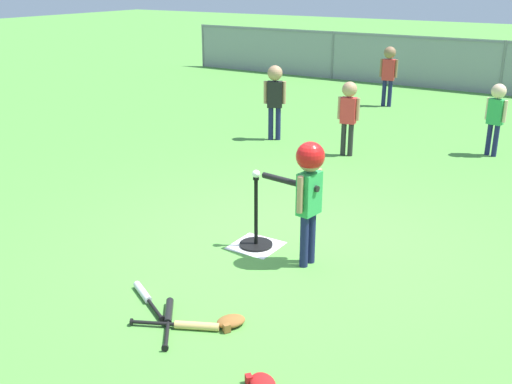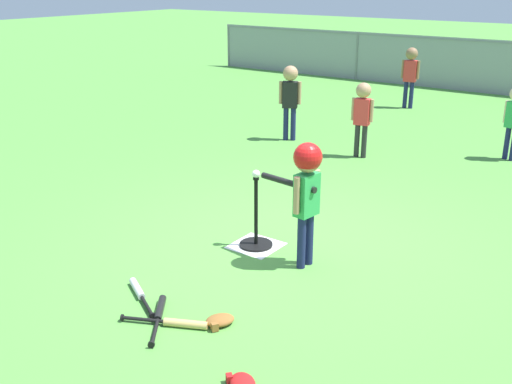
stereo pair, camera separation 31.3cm
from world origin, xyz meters
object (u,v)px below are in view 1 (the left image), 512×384
at_px(glove_by_plate, 262,383).
at_px(fielder_near_left, 349,109).
at_px(spare_bat_silver, 145,296).
at_px(spare_bat_black, 168,316).
at_px(glove_near_bats, 231,321).
at_px(fielder_deep_right, 389,68).
at_px(batting_tee, 256,235).
at_px(fielder_near_right, 275,93).
at_px(spare_bat_wood, 188,325).
at_px(batter_child, 309,179).
at_px(baseball_on_tee, 256,174).
at_px(fielder_deep_left, 496,110).

bearing_deg(glove_by_plate, fielder_near_left, 108.76).
xyz_separation_m(spare_bat_silver, glove_by_plate, (1.38, -0.44, 0.01)).
bearing_deg(spare_bat_black, glove_by_plate, -16.52).
relative_size(glove_by_plate, glove_near_bats, 1.00).
bearing_deg(fielder_deep_right, batting_tee, -79.12).
xyz_separation_m(fielder_deep_right, fielder_near_left, (0.77, -3.58, -0.06)).
bearing_deg(fielder_near_left, spare_bat_black, -81.65).
relative_size(fielder_near_right, spare_bat_silver, 2.04).
relative_size(spare_bat_silver, glove_near_bats, 2.09).
xyz_separation_m(spare_bat_wood, glove_by_plate, (0.82, -0.28, 0.01)).
bearing_deg(spare_bat_wood, batter_child, 80.42).
distance_m(baseball_on_tee, spare_bat_black, 1.63).
relative_size(fielder_deep_left, glove_near_bats, 3.81).
xyz_separation_m(fielder_near_right, spare_bat_silver, (1.67, -4.83, -0.72)).
distance_m(spare_bat_wood, spare_bat_black, 0.20).
height_order(spare_bat_silver, glove_by_plate, glove_by_plate).
bearing_deg(batter_child, glove_by_plate, -71.00).
xyz_separation_m(fielder_near_left, spare_bat_black, (0.70, -4.76, -0.65)).
relative_size(fielder_deep_left, spare_bat_black, 1.87).
relative_size(batter_child, fielder_near_right, 0.98).
distance_m(batter_child, spare_bat_black, 1.65).
bearing_deg(batter_child, batting_tee, 172.34).
bearing_deg(spare_bat_wood, baseball_on_tee, 103.19).
height_order(spare_bat_wood, glove_near_bats, glove_near_bats).
distance_m(baseball_on_tee, spare_bat_wood, 1.68).
distance_m(baseball_on_tee, fielder_deep_left, 4.56).
height_order(batter_child, fielder_near_right, fielder_near_right).
xyz_separation_m(baseball_on_tee, fielder_deep_right, (-1.32, 6.87, 0.02)).
distance_m(batter_child, glove_by_plate, 1.95).
distance_m(fielder_deep_left, spare_bat_wood, 5.98).
bearing_deg(fielder_deep_left, glove_by_plate, -90.32).
xyz_separation_m(fielder_near_right, spare_bat_wood, (2.23, -4.98, -0.72)).
bearing_deg(baseball_on_tee, batting_tee, 180.00).
relative_size(baseball_on_tee, batter_child, 0.07).
distance_m(fielder_near_left, fielder_deep_left, 2.07).
bearing_deg(spare_bat_silver, batter_child, 57.55).
xyz_separation_m(fielder_deep_left, spare_bat_silver, (-1.41, -5.73, -0.63)).
bearing_deg(batter_child, baseball_on_tee, 172.34).
xyz_separation_m(fielder_deep_left, fielder_near_right, (-3.08, -0.90, 0.08)).
xyz_separation_m(batter_child, spare_bat_black, (-0.44, -1.39, -0.78)).
height_order(fielder_near_left, spare_bat_silver, fielder_near_left).
distance_m(batter_child, glove_near_bats, 1.43).
xyz_separation_m(baseball_on_tee, fielder_deep_left, (1.20, 4.40, -0.06)).
height_order(spare_bat_silver, spare_bat_black, same).
distance_m(spare_bat_silver, spare_bat_black, 0.38).
distance_m(spare_bat_wood, glove_near_bats, 0.32).
relative_size(spare_bat_silver, glove_by_plate, 2.09).
bearing_deg(spare_bat_black, fielder_near_right, 112.21).
bearing_deg(glove_near_bats, fielder_deep_right, 103.20).
height_order(baseball_on_tee, fielder_near_right, fielder_near_right).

